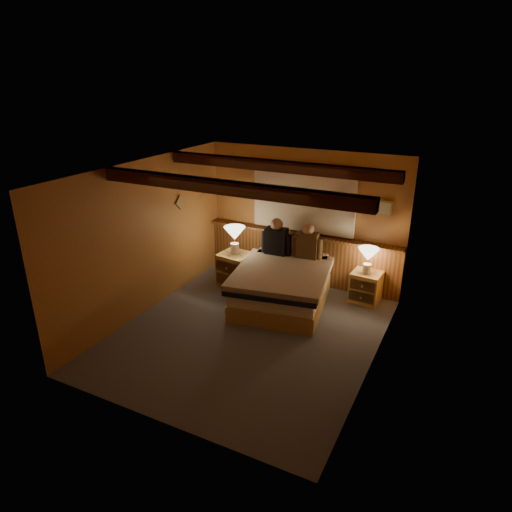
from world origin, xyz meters
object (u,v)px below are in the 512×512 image
Objects in this scene: nightstand_right at (366,287)px; person_right at (307,244)px; nightstand_left at (236,270)px; lamp_left at (235,235)px; lamp_right at (368,256)px; person_left at (276,239)px; bed at (283,285)px; duffel_bag at (232,278)px.

nightstand_right is 0.82× the size of person_right.
nightstand_left is 0.65m from lamp_left.
nightstand_left is at bearing -169.92° from lamp_right.
bed is at bearing -60.41° from person_left.
nightstand_left is 2.33m from lamp_right.
nightstand_right is 1.05× the size of lamp_left.
lamp_left reaches higher than duffel_bag.
person_left is (-1.57, -0.12, 0.07)m from lamp_right.
person_right is at bearing 3.76° from person_left.
nightstand_left is 0.95× the size of person_right.
lamp_left is at bearing -164.14° from person_left.
person_right is (1.21, 0.35, 0.58)m from nightstand_left.
person_left is (-0.37, 0.55, 0.57)m from bed.
bed is 3.27× the size of person_right.
person_left is at bearing 29.60° from nightstand_left.
lamp_left is at bearing 154.27° from bed.
person_left is (-1.58, -0.16, 0.64)m from nightstand_right.
nightstand_left is at bearing -170.50° from person_right.
nightstand_left is 1.39m from person_right.
nightstand_right is at bearing 10.25° from lamp_left.
person_right is at bearing 15.08° from lamp_left.
person_right is at bearing 23.40° from duffel_bag.
lamp_right reaches higher than duffel_bag.
nightstand_right is at bearing 20.39° from bed.
duffel_bag is at bearing -164.43° from nightstand_right.
lamp_left is 0.78× the size of person_right.
duffel_bag is (-2.28, -0.46, -0.67)m from lamp_right.
nightstand_left reaches higher than nightstand_right.
nightstand_right is at bearing 1.24° from person_left.
lamp_right is at bearing 9.42° from lamp_left.
person_left is (0.68, 0.25, -0.05)m from lamp_left.
lamp_right is at bearing 0.02° from person_left.
nightstand_left is at bearing -165.62° from nightstand_right.
lamp_left is 0.94× the size of duffel_bag.
lamp_right is 0.66× the size of person_left.
nightstand_left is 1.23× the size of lamp_left.
person_left reaches higher than nightstand_right.
person_left is at bearing -170.88° from nightstand_right.
person_left is at bearing -175.57° from lamp_right.
bed is at bearing -150.79° from lamp_right.
person_left reaches higher than person_right.
nightstand_right is 0.99× the size of duffel_bag.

